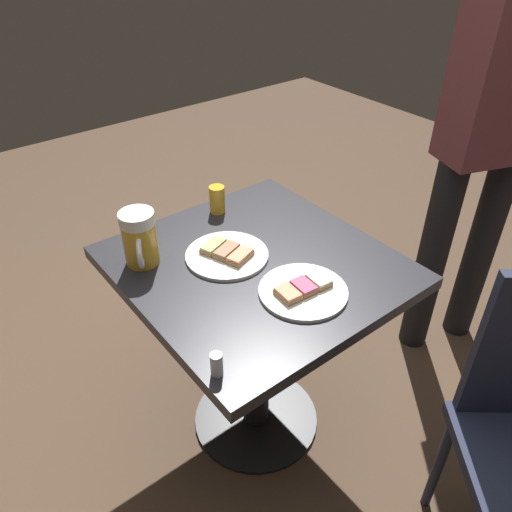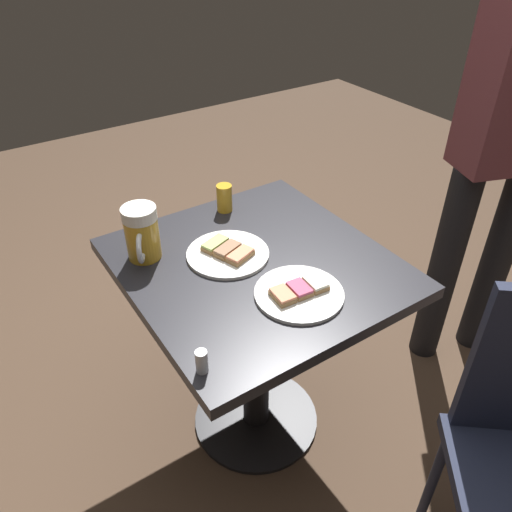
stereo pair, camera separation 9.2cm
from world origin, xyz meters
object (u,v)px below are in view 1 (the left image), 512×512
(plate_far, at_px, (303,290))
(patron_standing, at_px, (491,133))
(beer_mug, at_px, (140,239))
(salt_shaker, at_px, (217,364))
(beer_glass_small, at_px, (217,199))
(plate_near, at_px, (227,254))

(plate_far, bearing_deg, patron_standing, 93.45)
(patron_standing, bearing_deg, beer_mug, 4.41)
(plate_far, xyz_separation_m, salt_shaker, (0.09, -0.33, 0.02))
(plate_far, bearing_deg, beer_glass_small, 172.81)
(beer_mug, bearing_deg, salt_shaker, -8.20)
(patron_standing, bearing_deg, plate_near, 8.20)
(beer_glass_small, bearing_deg, patron_standing, 62.32)
(plate_far, xyz_separation_m, beer_mug, (-0.38, -0.26, 0.07))
(patron_standing, bearing_deg, beer_glass_small, -7.34)
(plate_far, xyz_separation_m, beer_glass_small, (-0.48, 0.06, 0.04))
(plate_near, height_order, plate_far, same)
(beer_mug, bearing_deg, plate_far, 34.98)
(plate_near, distance_m, beer_mug, 0.25)
(plate_far, height_order, patron_standing, patron_standing)
(beer_glass_small, distance_m, patron_standing, 0.93)
(beer_mug, bearing_deg, beer_glass_small, 107.40)
(plate_near, relative_size, beer_mug, 1.49)
(plate_near, height_order, salt_shaker, salt_shaker)
(plate_near, distance_m, plate_far, 0.26)
(beer_glass_small, bearing_deg, plate_near, -28.66)
(plate_near, xyz_separation_m, beer_glass_small, (-0.22, 0.12, 0.04))
(beer_glass_small, xyz_separation_m, salt_shaker, (0.56, -0.39, -0.02))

